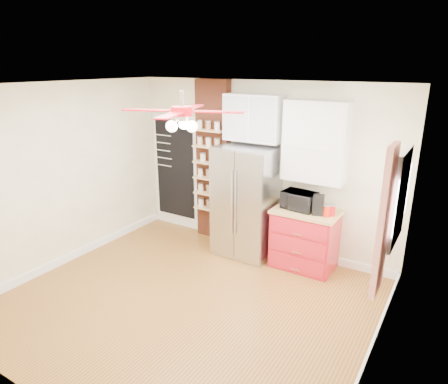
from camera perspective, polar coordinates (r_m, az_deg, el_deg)
The scene contains 21 objects.
floor at distance 5.37m, azimuth -5.15°, elevation -15.24°, with size 4.50×4.50×0.00m, color #986326.
ceiling at distance 4.51m, azimuth -6.13°, elevation 14.85°, with size 4.50×4.50×0.00m, color white.
wall_back at distance 6.41m, azimuth 5.26°, elevation 3.53°, with size 4.50×0.02×2.70m, color #FAF3C9.
wall_front at distance 3.54m, azimuth -25.85°, elevation -10.62°, with size 4.50×0.02×2.70m, color #FAF3C9.
wall_left at distance 6.34m, azimuth -22.05°, elevation 2.12°, with size 0.02×4.00×2.70m, color #FAF3C9.
wall_right at distance 3.93m, azimuth 21.79°, elevation -7.19°, with size 0.02×4.00×2.70m, color #FAF3C9.
chalkboard at distance 7.33m, azimuth -6.90°, elevation 3.30°, with size 0.95×0.05×1.95m.
brick_pillar at distance 6.75m, azimuth -1.52°, elevation 4.34°, with size 0.60×0.16×2.70m, color brown.
fridge at distance 6.25m, azimuth 3.20°, elevation -1.34°, with size 0.90×0.70×1.75m, color #B0B1B5.
upper_glass_cabinet at distance 6.13m, azimuth 4.30°, elevation 10.52°, with size 0.90×0.35×0.70m, color white.
red_cabinet at distance 6.09m, azimuth 11.45°, elevation -6.53°, with size 0.94×0.64×0.90m.
upper_shelf_unit at distance 5.81m, azimuth 12.91°, elevation 6.98°, with size 0.90×0.30×1.15m, color white.
window at distance 4.70m, azimuth 23.89°, elevation -0.77°, with size 0.04×0.75×1.05m, color white.
curtain at distance 4.23m, azimuth 21.91°, elevation -3.99°, with size 0.06×0.40×1.55m, color red.
ceiling_fan at distance 4.53m, azimuth -6.01°, elevation 11.37°, with size 1.40×1.40×0.44m.
toaster_oven at distance 5.91m, azimuth 10.68°, elevation -1.19°, with size 0.48×0.32×0.26m, color black.
coffee_maker at distance 5.76m, azimuth 13.33°, elevation -1.80°, with size 0.15×0.18×0.27m, color black.
canister_left at distance 5.72m, azimuth 14.47°, elevation -2.65°, with size 0.10×0.10×0.16m, color red.
canister_right at distance 5.77m, azimuth 15.15°, elevation -2.57°, with size 0.09×0.09×0.15m, color red.
pantry_jar_oats at distance 6.66m, azimuth -3.00°, elevation 4.91°, with size 0.09×0.09×0.13m, color beige.
pantry_jar_beans at distance 6.53m, azimuth -1.39°, elevation 4.61°, with size 0.08×0.08×0.12m, color #9B6D4F.
Camera 1 is at (2.75, -3.57, 2.93)m, focal length 32.00 mm.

